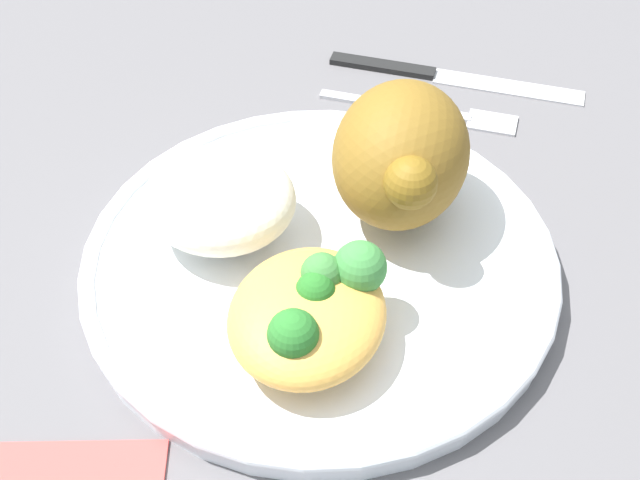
# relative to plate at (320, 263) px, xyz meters

# --- Properties ---
(ground_plane) EXTENTS (2.00, 2.00, 0.00)m
(ground_plane) POSITION_rel_plate_xyz_m (0.00, 0.00, -0.01)
(ground_plane) COLOR #5D5B5E
(plate) EXTENTS (0.28, 0.28, 0.02)m
(plate) POSITION_rel_plate_xyz_m (0.00, 0.00, 0.00)
(plate) COLOR white
(plate) RESTS_ON ground_plane
(roasted_chicken) EXTENTS (0.10, 0.08, 0.08)m
(roasted_chicken) POSITION_rel_plate_xyz_m (-0.05, 0.04, 0.05)
(roasted_chicken) COLOR brown
(roasted_chicken) RESTS_ON plate
(rice_pile) EXTENTS (0.08, 0.09, 0.05)m
(rice_pile) POSITION_rel_plate_xyz_m (-0.01, -0.06, 0.03)
(rice_pile) COLOR white
(rice_pile) RESTS_ON plate
(mac_cheese_with_broccoli) EXTENTS (0.09, 0.08, 0.05)m
(mac_cheese_with_broccoli) POSITION_rel_plate_xyz_m (0.06, 0.01, 0.03)
(mac_cheese_with_broccoli) COLOR gold
(mac_cheese_with_broccoli) RESTS_ON plate
(fork) EXTENTS (0.02, 0.14, 0.01)m
(fork) POSITION_rel_plate_xyz_m (-0.17, 0.04, -0.01)
(fork) COLOR silver
(fork) RESTS_ON ground_plane
(knife) EXTENTS (0.02, 0.19, 0.01)m
(knife) POSITION_rel_plate_xyz_m (-0.21, 0.03, -0.01)
(knife) COLOR black
(knife) RESTS_ON ground_plane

